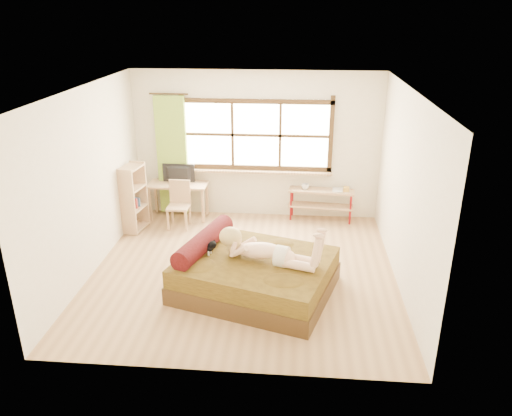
# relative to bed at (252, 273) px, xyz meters

# --- Properties ---
(floor) EXTENTS (4.50, 4.50, 0.00)m
(floor) POSITION_rel_bed_xyz_m (-0.18, 0.54, -0.27)
(floor) COLOR #9E754C
(floor) RESTS_ON ground
(ceiling) EXTENTS (4.50, 4.50, 0.00)m
(ceiling) POSITION_rel_bed_xyz_m (-0.18, 0.54, 2.43)
(ceiling) COLOR white
(ceiling) RESTS_ON wall_back
(wall_back) EXTENTS (4.50, 0.00, 4.50)m
(wall_back) POSITION_rel_bed_xyz_m (-0.18, 2.79, 1.08)
(wall_back) COLOR silver
(wall_back) RESTS_ON floor
(wall_front) EXTENTS (4.50, 0.00, 4.50)m
(wall_front) POSITION_rel_bed_xyz_m (-0.18, -1.71, 1.08)
(wall_front) COLOR silver
(wall_front) RESTS_ON floor
(wall_left) EXTENTS (0.00, 4.50, 4.50)m
(wall_left) POSITION_rel_bed_xyz_m (-2.43, 0.54, 1.08)
(wall_left) COLOR silver
(wall_left) RESTS_ON floor
(wall_right) EXTENTS (0.00, 4.50, 4.50)m
(wall_right) POSITION_rel_bed_xyz_m (2.07, 0.54, 1.08)
(wall_right) COLOR silver
(wall_right) RESTS_ON floor
(window) EXTENTS (2.80, 0.16, 1.46)m
(window) POSITION_rel_bed_xyz_m (-0.18, 2.76, 1.23)
(window) COLOR #FFEDBF
(window) RESTS_ON wall_back
(curtain) EXTENTS (0.55, 0.10, 2.20)m
(curtain) POSITION_rel_bed_xyz_m (-1.73, 2.67, 0.88)
(curtain) COLOR olive
(curtain) RESTS_ON wall_back
(bed) EXTENTS (2.41, 2.15, 0.77)m
(bed) POSITION_rel_bed_xyz_m (0.00, 0.00, 0.00)
(bed) COLOR #382510
(bed) RESTS_ON floor
(woman) EXTENTS (1.47, 0.81, 0.61)m
(woman) POSITION_rel_bed_xyz_m (0.20, -0.06, 0.54)
(woman) COLOR beige
(woman) RESTS_ON bed
(kitten) EXTENTS (0.33, 0.21, 0.24)m
(kitten) POSITION_rel_bed_xyz_m (-0.67, 0.09, 0.35)
(kitten) COLOR black
(kitten) RESTS_ON bed
(desk) EXTENTS (1.09, 0.51, 0.68)m
(desk) POSITION_rel_bed_xyz_m (-1.61, 2.49, 0.31)
(desk) COLOR #A17A57
(desk) RESTS_ON floor
(monitor) EXTENTS (0.60, 0.08, 0.34)m
(monitor) POSITION_rel_bed_xyz_m (-1.61, 2.54, 0.57)
(monitor) COLOR black
(monitor) RESTS_ON desk
(chair) EXTENTS (0.38, 0.38, 0.85)m
(chair) POSITION_rel_bed_xyz_m (-1.51, 2.12, 0.20)
(chair) COLOR #A17A57
(chair) RESTS_ON floor
(pipe_shelf) EXTENTS (1.21, 0.41, 0.67)m
(pipe_shelf) POSITION_rel_bed_xyz_m (1.05, 2.61, 0.16)
(pipe_shelf) COLOR #A17A57
(pipe_shelf) RESTS_ON floor
(cup) EXTENTS (0.14, 0.14, 0.10)m
(cup) POSITION_rel_bed_xyz_m (0.74, 2.61, 0.37)
(cup) COLOR gray
(cup) RESTS_ON pipe_shelf
(book) EXTENTS (0.21, 0.27, 0.02)m
(book) POSITION_rel_bed_xyz_m (1.24, 2.61, 0.33)
(book) COLOR gray
(book) RESTS_ON pipe_shelf
(bookshelf) EXTENTS (0.37, 0.56, 1.19)m
(bookshelf) POSITION_rel_bed_xyz_m (-2.26, 1.87, 0.33)
(bookshelf) COLOR #A17A57
(bookshelf) RESTS_ON floor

